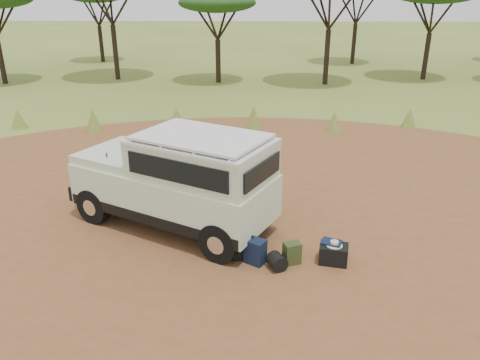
{
  "coord_description": "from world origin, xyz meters",
  "views": [
    {
      "loc": [
        -0.02,
        -8.57,
        5.03
      ],
      "look_at": [
        -0.29,
        1.18,
        1.0
      ],
      "focal_mm": 35.0,
      "sensor_mm": 36.0,
      "label": 1
    }
  ],
  "objects_px": {
    "backpack_olive": "(292,253)",
    "duffel_navy": "(331,251)",
    "backpack_black": "(242,246)",
    "backpack_navy": "(255,251)",
    "walking_staff": "(107,185)",
    "safari_vehicle": "(179,182)",
    "hard_case": "(333,254)"
  },
  "relations": [
    {
      "from": "backpack_olive",
      "to": "walking_staff",
      "type": "bearing_deg",
      "value": 134.66
    },
    {
      "from": "hard_case",
      "to": "duffel_navy",
      "type": "bearing_deg",
      "value": 132.23
    },
    {
      "from": "backpack_black",
      "to": "safari_vehicle",
      "type": "bearing_deg",
      "value": 125.68
    },
    {
      "from": "walking_staff",
      "to": "duffel_navy",
      "type": "distance_m",
      "value": 5.24
    },
    {
      "from": "walking_staff",
      "to": "backpack_olive",
      "type": "distance_m",
      "value": 4.57
    },
    {
      "from": "duffel_navy",
      "to": "hard_case",
      "type": "height_order",
      "value": "duffel_navy"
    },
    {
      "from": "backpack_navy",
      "to": "duffel_navy",
      "type": "xyz_separation_m",
      "value": [
        1.49,
        0.12,
        -0.04
      ]
    },
    {
      "from": "backpack_black",
      "to": "hard_case",
      "type": "xyz_separation_m",
      "value": [
        1.8,
        -0.13,
        -0.08
      ]
    },
    {
      "from": "duffel_navy",
      "to": "backpack_navy",
      "type": "bearing_deg",
      "value": -152.54
    },
    {
      "from": "backpack_olive",
      "to": "safari_vehicle",
      "type": "bearing_deg",
      "value": 127.73
    },
    {
      "from": "walking_staff",
      "to": "backpack_navy",
      "type": "xyz_separation_m",
      "value": [
        3.4,
        -1.89,
        -0.57
      ]
    },
    {
      "from": "backpack_black",
      "to": "backpack_navy",
      "type": "bearing_deg",
      "value": -46.72
    },
    {
      "from": "safari_vehicle",
      "to": "hard_case",
      "type": "height_order",
      "value": "safari_vehicle"
    },
    {
      "from": "backpack_olive",
      "to": "hard_case",
      "type": "height_order",
      "value": "backpack_olive"
    },
    {
      "from": "walking_staff",
      "to": "backpack_navy",
      "type": "bearing_deg",
      "value": -67.74
    },
    {
      "from": "backpack_navy",
      "to": "hard_case",
      "type": "distance_m",
      "value": 1.54
    },
    {
      "from": "duffel_navy",
      "to": "safari_vehicle",
      "type": "bearing_deg",
      "value": 179.67
    },
    {
      "from": "backpack_black",
      "to": "backpack_olive",
      "type": "height_order",
      "value": "backpack_black"
    },
    {
      "from": "walking_staff",
      "to": "hard_case",
      "type": "xyz_separation_m",
      "value": [
        4.94,
        -1.84,
        -0.63
      ]
    },
    {
      "from": "backpack_navy",
      "to": "safari_vehicle",
      "type": "bearing_deg",
      "value": 171.45
    },
    {
      "from": "walking_staff",
      "to": "backpack_olive",
      "type": "height_order",
      "value": "walking_staff"
    },
    {
      "from": "hard_case",
      "to": "backpack_navy",
      "type": "bearing_deg",
      "value": -166.25
    },
    {
      "from": "backpack_black",
      "to": "backpack_navy",
      "type": "xyz_separation_m",
      "value": [
        0.26,
        -0.18,
        -0.02
      ]
    },
    {
      "from": "backpack_olive",
      "to": "duffel_navy",
      "type": "height_order",
      "value": "backpack_olive"
    },
    {
      "from": "duffel_navy",
      "to": "backpack_black",
      "type": "bearing_deg",
      "value": -159.12
    },
    {
      "from": "safari_vehicle",
      "to": "backpack_olive",
      "type": "xyz_separation_m",
      "value": [
        2.4,
        -1.47,
        -0.86
      ]
    },
    {
      "from": "backpack_navy",
      "to": "hard_case",
      "type": "xyz_separation_m",
      "value": [
        1.54,
        0.05,
        -0.06
      ]
    },
    {
      "from": "backpack_navy",
      "to": "duffel_navy",
      "type": "bearing_deg",
      "value": 37.41
    },
    {
      "from": "backpack_olive",
      "to": "duffel_navy",
      "type": "distance_m",
      "value": 0.78
    },
    {
      "from": "backpack_navy",
      "to": "backpack_black",
      "type": "bearing_deg",
      "value": 177.98
    },
    {
      "from": "backpack_olive",
      "to": "duffel_navy",
      "type": "relative_size",
      "value": 1.03
    },
    {
      "from": "safari_vehicle",
      "to": "backpack_black",
      "type": "distance_m",
      "value": 2.09
    }
  ]
}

